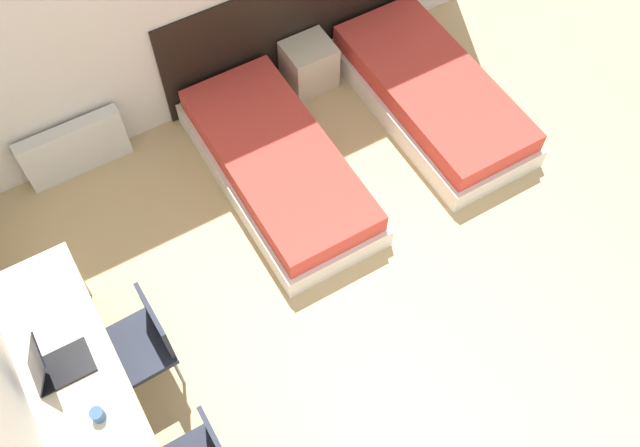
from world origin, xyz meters
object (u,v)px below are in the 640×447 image
(bed_near_door, at_px, (431,95))
(chair_near_laptop, at_px, (139,343))
(nightstand, at_px, (309,65))
(bed_near_window, at_px, (278,166))
(laptop, at_px, (54,366))

(bed_near_door, height_order, chair_near_laptop, chair_near_laptop)
(nightstand, bearing_deg, chair_near_laptop, -142.01)
(bed_near_window, bearing_deg, bed_near_door, 0.00)
(bed_near_door, bearing_deg, nightstand, 132.81)
(bed_near_window, distance_m, nightstand, 1.11)
(nightstand, bearing_deg, laptop, -146.84)
(bed_near_door, height_order, nightstand, nightstand)
(nightstand, bearing_deg, bed_near_window, -132.81)
(laptop, bearing_deg, bed_near_window, 27.19)
(chair_near_laptop, bearing_deg, laptop, -178.76)
(bed_near_window, distance_m, chair_near_laptop, 1.87)
(bed_near_door, relative_size, laptop, 5.54)
(bed_near_door, bearing_deg, bed_near_window, 180.00)
(bed_near_window, relative_size, bed_near_door, 1.00)
(bed_near_door, bearing_deg, laptop, -164.04)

